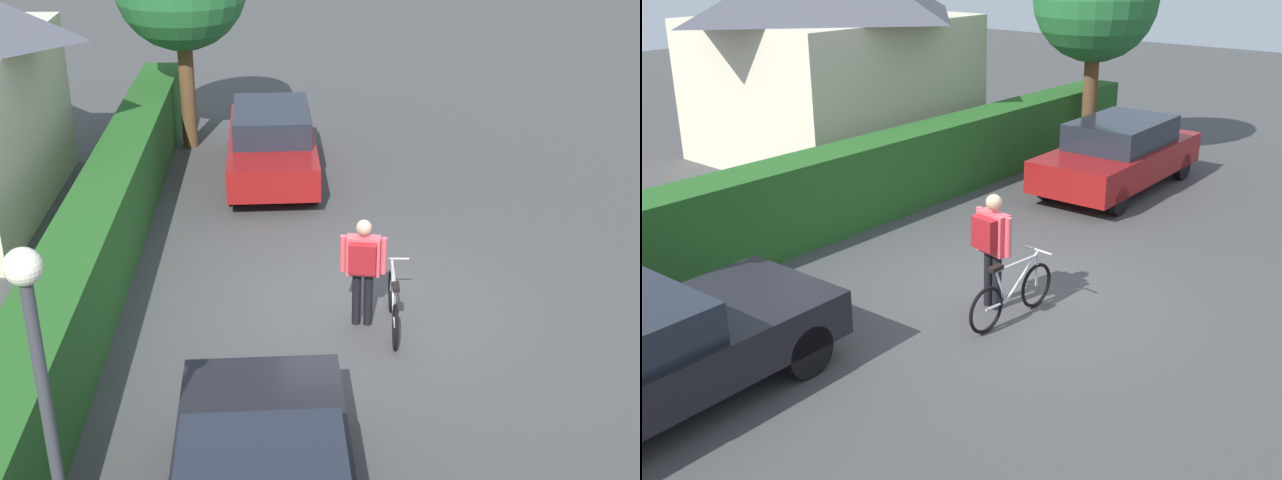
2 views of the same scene
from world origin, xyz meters
TOP-DOWN VIEW (x-y plane):
  - ground_plane at (0.00, 0.00)m, footprint 60.00×60.00m
  - hedge_row at (0.00, 4.09)m, footprint 19.26×0.90m
  - parked_car_far at (5.60, 1.39)m, footprint 4.49×1.88m
  - bicycle at (-0.71, -0.42)m, footprint 1.73×0.50m
  - person_rider at (-0.61, 0.02)m, footprint 0.41×0.67m
  - street_lamp at (-6.14, 2.95)m, footprint 0.28×0.28m

SIDE VIEW (x-z plane):
  - ground_plane at x=0.00m, z-range 0.00..0.00m
  - bicycle at x=-0.71m, z-range -0.08..0.82m
  - hedge_row at x=0.00m, z-range 0.00..1.47m
  - parked_car_far at x=5.60m, z-range 0.02..1.49m
  - person_rider at x=-0.61m, z-range 0.18..1.86m
  - street_lamp at x=-6.14m, z-range 0.61..4.61m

